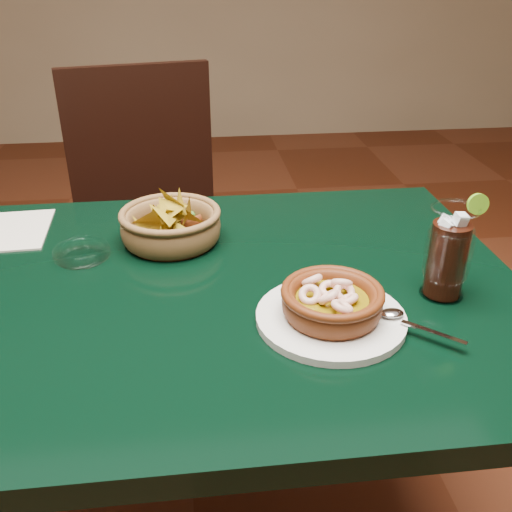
{
  "coord_description": "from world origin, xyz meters",
  "views": [
    {
      "loc": [
        0.04,
        -0.84,
        1.25
      ],
      "look_at": [
        0.14,
        -0.02,
        0.81
      ],
      "focal_mm": 40.0,
      "sensor_mm": 36.0,
      "label": 1
    }
  ],
  "objects": [
    {
      "name": "dining_table",
      "position": [
        0.0,
        0.0,
        0.65
      ],
      "size": [
        1.2,
        0.8,
        0.75
      ],
      "color": "black",
      "rests_on": "ground"
    },
    {
      "name": "shrimp_plate",
      "position": [
        0.24,
        -0.13,
        0.78
      ],
      "size": [
        0.29,
        0.23,
        0.07
      ],
      "color": "silver",
      "rests_on": "dining_table"
    },
    {
      "name": "chip_basket",
      "position": [
        -0.0,
        0.17,
        0.79
      ],
      "size": [
        0.23,
        0.23,
        0.14
      ],
      "color": "brown",
      "rests_on": "dining_table"
    },
    {
      "name": "glass_ashtray",
      "position": [
        -0.17,
        0.12,
        0.76
      ],
      "size": [
        0.11,
        0.11,
        0.03
      ],
      "color": "white",
      "rests_on": "dining_table"
    },
    {
      "name": "dining_chair",
      "position": [
        -0.08,
        0.71,
        0.54
      ],
      "size": [
        0.54,
        0.54,
        0.98
      ],
      "color": "black",
      "rests_on": "ground"
    },
    {
      "name": "cola_drink",
      "position": [
        0.44,
        -0.08,
        0.83
      ],
      "size": [
        0.15,
        0.15,
        0.18
      ],
      "color": "white",
      "rests_on": "dining_table"
    },
    {
      "name": "paper_menu",
      "position": [
        -0.33,
        0.26,
        0.75
      ],
      "size": [
        0.15,
        0.2,
        0.0
      ],
      "color": "beige",
      "rests_on": "dining_table"
    },
    {
      "name": "guacamole_ramekin",
      "position": [
        0.03,
        0.25,
        0.77
      ],
      "size": [
        0.12,
        0.12,
        0.04
      ],
      "color": "#4C1E0A",
      "rests_on": "dining_table"
    }
  ]
}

